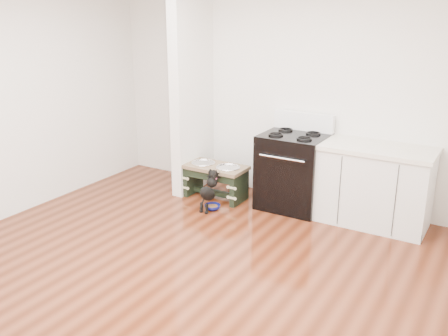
% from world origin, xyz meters
% --- Properties ---
extents(ground, '(5.00, 5.00, 0.00)m').
position_xyz_m(ground, '(0.00, 0.00, 0.00)').
color(ground, '#421A0B').
rests_on(ground, ground).
extents(room_shell, '(5.00, 5.00, 5.00)m').
position_xyz_m(room_shell, '(0.00, 0.00, 1.62)').
color(room_shell, silver).
rests_on(room_shell, ground).
extents(partition_wall, '(0.15, 0.80, 2.70)m').
position_xyz_m(partition_wall, '(-1.18, 2.10, 1.35)').
color(partition_wall, silver).
rests_on(partition_wall, ground).
extents(oven_range, '(0.76, 0.69, 1.14)m').
position_xyz_m(oven_range, '(0.25, 2.16, 0.48)').
color(oven_range, black).
rests_on(oven_range, ground).
extents(cabinet_run, '(1.24, 0.64, 0.91)m').
position_xyz_m(cabinet_run, '(1.23, 2.18, 0.45)').
color(cabinet_run, silver).
rests_on(cabinet_run, ground).
extents(dog_feeder, '(0.80, 0.43, 0.46)m').
position_xyz_m(dog_feeder, '(-0.72, 1.92, 0.31)').
color(dog_feeder, black).
rests_on(dog_feeder, ground).
extents(puppy, '(0.14, 0.41, 0.49)m').
position_xyz_m(puppy, '(-0.58, 1.55, 0.27)').
color(puppy, black).
rests_on(puppy, ground).
extents(floor_bowl, '(0.23, 0.23, 0.06)m').
position_xyz_m(floor_bowl, '(-0.54, 1.57, 0.03)').
color(floor_bowl, navy).
rests_on(floor_bowl, ground).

